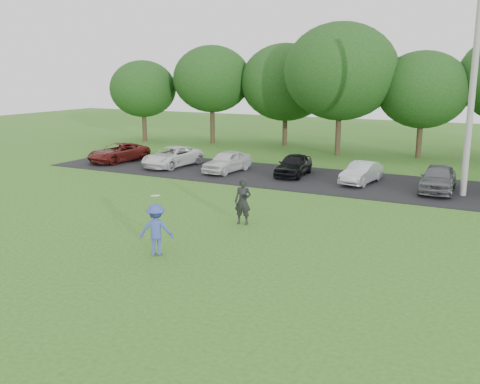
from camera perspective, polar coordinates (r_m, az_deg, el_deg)
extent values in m
plane|color=#2E621C|center=(16.48, -5.64, -6.81)|extent=(100.00, 100.00, 0.00)
cube|color=black|center=(27.89, 9.01, 1.25)|extent=(32.00, 6.50, 0.03)
cylinder|color=#999995|center=(25.59, 23.54, 9.77)|extent=(0.28, 0.28, 9.26)
imported|color=#3B4BA7|center=(16.47, -8.93, -3.99)|extent=(1.19, 1.01, 1.60)
cylinder|color=white|center=(16.13, -9.01, -0.38)|extent=(0.28, 0.27, 0.10)
imported|color=black|center=(19.52, 0.31, -1.01)|extent=(0.68, 0.51, 1.71)
cube|color=black|center=(19.22, 0.55, -0.45)|extent=(0.15, 0.12, 0.10)
imported|color=#581713|center=(33.97, -12.84, 4.13)|extent=(2.46, 4.30, 1.13)
imported|color=white|center=(31.67, -7.24, 3.76)|extent=(2.25, 4.28, 1.15)
imported|color=silver|center=(29.68, -1.41, 3.29)|extent=(1.70, 3.57, 1.18)
imported|color=black|center=(28.77, 5.74, 2.91)|extent=(1.65, 3.52, 1.17)
imported|color=#B6B9BE|center=(27.35, 12.85, 2.02)|extent=(1.55, 3.33, 1.06)
imported|color=#5B5D63|center=(26.44, 20.37, 1.40)|extent=(1.62, 3.75, 1.26)
cylinder|color=#38281C|center=(43.81, -10.15, 6.80)|extent=(0.36, 0.36, 2.20)
ellipsoid|color=#214C19|center=(43.61, -10.31, 10.78)|extent=(5.20, 5.20, 4.42)
cylinder|color=#38281C|center=(41.89, -2.95, 7.05)|extent=(0.36, 0.36, 2.70)
ellipsoid|color=#214C19|center=(41.68, -3.00, 11.95)|extent=(5.94, 5.94, 5.05)
cylinder|color=#38281C|center=(40.72, 4.81, 6.51)|extent=(0.36, 0.36, 2.20)
ellipsoid|color=#214C19|center=(40.49, 4.90, 11.59)|extent=(6.68, 6.68, 5.68)
cylinder|color=#38281C|center=(36.39, 10.42, 6.00)|extent=(0.36, 0.36, 2.70)
ellipsoid|color=#214C19|center=(36.15, 10.69, 12.51)|extent=(7.42, 7.42, 6.31)
cylinder|color=#38281C|center=(36.67, 18.57, 5.20)|extent=(0.36, 0.36, 2.20)
ellipsoid|color=#214C19|center=(36.42, 18.93, 10.29)|extent=(5.76, 5.76, 4.90)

